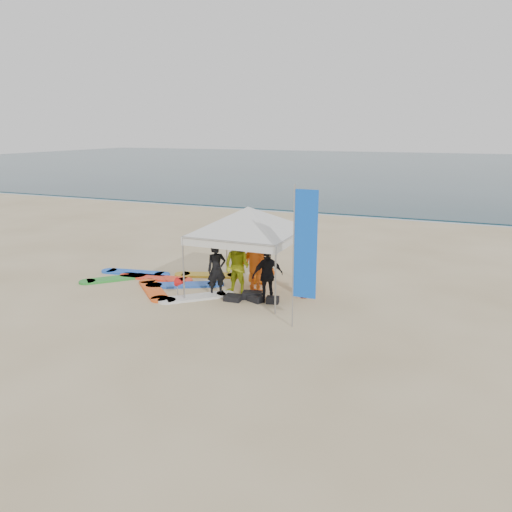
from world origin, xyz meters
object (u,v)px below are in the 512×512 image
at_px(person_black_a, 217,270).
at_px(person_orange_a, 256,262).
at_px(person_orange_b, 258,258).
at_px(person_black_b, 268,275).
at_px(marker_pennant, 180,282).
at_px(canopy_tent, 248,207).
at_px(feather_flag, 304,246).
at_px(person_yellow, 237,266).
at_px(person_seated, 303,281).
at_px(surfboard_spread, 164,282).

bearing_deg(person_black_a, person_orange_a, -4.38).
distance_m(person_black_a, person_orange_b, 1.72).
xyz_separation_m(person_black_b, marker_pennant, (-2.53, -0.74, -0.32)).
xyz_separation_m(canopy_tent, feather_flag, (2.47, -2.16, -0.53)).
height_order(person_yellow, person_seated, person_yellow).
height_order(person_yellow, person_black_b, person_yellow).
relative_size(person_orange_b, surfboard_spread, 0.34).
bearing_deg(person_orange_a, person_yellow, 52.48).
relative_size(person_black_a, feather_flag, 0.44).
relative_size(person_orange_a, person_seated, 1.92).
relative_size(person_yellow, person_black_b, 1.09).
xyz_separation_m(person_yellow, person_orange_a, (0.44, 0.49, 0.07)).
height_order(person_black_a, feather_flag, feather_flag).
bearing_deg(person_orange_a, person_orange_b, -67.98).
distance_m(person_black_a, surfboard_spread, 2.37).
distance_m(person_orange_a, canopy_tent, 1.76).
height_order(person_black_a, marker_pennant, person_black_a).
bearing_deg(person_orange_a, feather_flag, 138.08).
height_order(feather_flag, marker_pennant, feather_flag).
height_order(person_seated, canopy_tent, canopy_tent).
xyz_separation_m(person_black_b, feather_flag, (1.59, -1.57, 1.35)).
bearing_deg(feather_flag, person_black_b, 135.23).
height_order(person_black_b, person_orange_b, person_orange_b).
height_order(person_black_b, person_seated, person_black_b).
height_order(person_orange_a, person_seated, person_orange_a).
bearing_deg(person_seated, person_orange_b, 40.30).
bearing_deg(person_orange_a, person_black_b, 135.60).
xyz_separation_m(person_yellow, surfboard_spread, (-2.76, 0.10, -0.85)).
bearing_deg(feather_flag, person_black_a, 154.59).
height_order(person_black_a, person_black_b, person_black_b).
height_order(person_black_a, person_seated, person_black_a).
bearing_deg(feather_flag, person_yellow, 145.63).
xyz_separation_m(person_black_a, person_yellow, (0.55, 0.30, 0.08)).
relative_size(person_seated, canopy_tent, 0.24).
distance_m(person_orange_a, person_seated, 1.59).
distance_m(person_seated, marker_pennant, 3.72).
bearing_deg(canopy_tent, marker_pennant, -141.24).
height_order(person_orange_b, canopy_tent, canopy_tent).
distance_m(person_black_b, canopy_tent, 2.16).
relative_size(feather_flag, marker_pennant, 5.77).
height_order(person_yellow, marker_pennant, person_yellow).
bearing_deg(person_black_a, person_yellow, -14.50).
bearing_deg(person_black_a, canopy_tent, -5.32).
bearing_deg(person_black_b, person_yellow, -56.03).
relative_size(person_black_b, surfboard_spread, 0.31).
bearing_deg(person_black_b, canopy_tent, -75.82).
xyz_separation_m(person_orange_a, surfboard_spread, (-3.20, -0.39, -0.92)).
relative_size(person_black_a, surfboard_spread, 0.31).
bearing_deg(marker_pennant, canopy_tent, 38.76).
height_order(person_orange_a, marker_pennant, person_orange_a).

